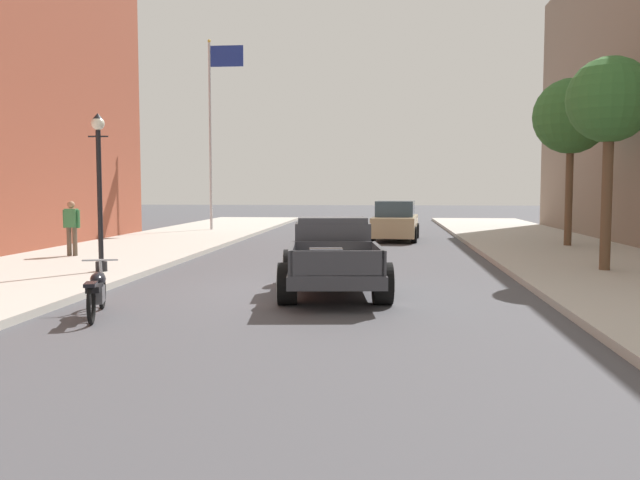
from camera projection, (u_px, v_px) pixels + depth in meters
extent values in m
plane|color=#47474C|center=(318.00, 291.00, 14.46)|extent=(140.00, 140.00, 0.00)
cube|color=#333338|center=(333.00, 268.00, 14.13)|extent=(2.29, 5.06, 0.24)
cube|color=#333338|center=(332.00, 241.00, 14.44)|extent=(1.67, 1.26, 0.80)
cube|color=#333338|center=(332.00, 220.00, 14.35)|extent=(1.53, 1.09, 0.12)
cube|color=#3D4C5B|center=(332.00, 232.00, 15.00)|extent=(1.32, 0.18, 0.44)
cube|color=#333338|center=(331.00, 243.00, 15.75)|extent=(1.48, 1.64, 0.52)
cube|color=silver|center=(330.00, 241.00, 16.55)|extent=(0.69, 0.17, 0.47)
cube|color=#333338|center=(335.00, 269.00, 12.72)|extent=(1.91, 2.27, 0.04)
cube|color=#333338|center=(292.00, 257.00, 12.70)|extent=(0.31, 2.10, 0.44)
cube|color=#333338|center=(378.00, 257.00, 12.72)|extent=(0.31, 2.10, 0.44)
cube|color=#333338|center=(337.00, 263.00, 11.70)|extent=(1.62, 0.26, 0.44)
cube|color=#333338|center=(333.00, 252.00, 13.71)|extent=(1.62, 0.26, 0.44)
cylinder|color=black|center=(292.00, 267.00, 15.47)|extent=(0.45, 0.83, 0.80)
cylinder|color=silver|center=(283.00, 267.00, 15.47)|extent=(0.08, 0.65, 0.66)
cylinder|color=silver|center=(283.00, 267.00, 15.47)|extent=(0.05, 0.24, 0.24)
cylinder|color=black|center=(370.00, 267.00, 15.50)|extent=(0.45, 0.83, 0.80)
cylinder|color=silver|center=(378.00, 267.00, 15.50)|extent=(0.08, 0.65, 0.66)
cylinder|color=silver|center=(379.00, 267.00, 15.50)|extent=(0.05, 0.24, 0.24)
cylinder|color=black|center=(287.00, 284.00, 12.79)|extent=(0.45, 0.83, 0.80)
cylinder|color=silver|center=(278.00, 284.00, 12.78)|extent=(0.08, 0.65, 0.66)
cylinder|color=silver|center=(277.00, 284.00, 12.78)|extent=(0.05, 0.24, 0.24)
cylinder|color=black|center=(383.00, 283.00, 12.81)|extent=(0.45, 0.83, 0.80)
cylinder|color=silver|center=(392.00, 283.00, 12.81)|extent=(0.08, 0.65, 0.66)
cylinder|color=silver|center=(393.00, 283.00, 12.81)|extent=(0.05, 0.24, 0.24)
cube|color=#2D2D33|center=(326.00, 259.00, 12.36)|extent=(0.64, 0.50, 0.40)
cube|color=#3D2D1E|center=(326.00, 259.00, 12.36)|extent=(0.62, 0.12, 0.42)
cube|color=gray|center=(346.00, 259.00, 13.01)|extent=(0.50, 0.41, 0.28)
torus|color=black|center=(102.00, 291.00, 12.34)|extent=(0.26, 0.66, 0.67)
torus|color=black|center=(91.00, 304.00, 10.92)|extent=(0.26, 0.66, 0.67)
cube|color=#4C4C51|center=(96.00, 295.00, 11.58)|extent=(0.36, 0.49, 0.28)
ellipsoid|color=black|center=(98.00, 279.00, 11.80)|extent=(0.40, 0.57, 0.24)
cube|color=black|center=(94.00, 288.00, 11.32)|extent=(0.37, 0.60, 0.10)
cylinder|color=silver|center=(101.00, 275.00, 12.26)|extent=(0.12, 0.26, 0.58)
cylinder|color=silver|center=(100.00, 260.00, 12.12)|extent=(0.60, 0.21, 0.04)
cube|color=black|center=(91.00, 284.00, 10.90)|extent=(0.29, 0.43, 0.06)
cube|color=tan|center=(395.00, 226.00, 28.34)|extent=(2.05, 4.42, 0.80)
cube|color=#384C5B|center=(395.00, 209.00, 28.13)|extent=(1.67, 2.11, 0.64)
cylinder|color=black|center=(378.00, 230.00, 29.77)|extent=(0.27, 0.68, 0.66)
cylinder|color=black|center=(416.00, 231.00, 29.48)|extent=(0.27, 0.68, 0.66)
cylinder|color=black|center=(373.00, 234.00, 27.24)|extent=(0.27, 0.68, 0.66)
cylinder|color=black|center=(414.00, 235.00, 26.95)|extent=(0.27, 0.68, 0.66)
cylinder|color=brown|center=(69.00, 242.00, 20.46)|extent=(0.14, 0.14, 0.86)
cylinder|color=brown|center=(75.00, 242.00, 20.44)|extent=(0.14, 0.14, 0.86)
cube|color=#387A47|center=(71.00, 218.00, 20.40)|extent=(0.36, 0.22, 0.56)
cylinder|color=#387A47|center=(64.00, 219.00, 20.42)|extent=(0.09, 0.09, 0.54)
cylinder|color=#387A47|center=(78.00, 219.00, 20.38)|extent=(0.09, 0.09, 0.54)
sphere|color=#9E7051|center=(71.00, 205.00, 20.37)|extent=(0.22, 0.22, 0.22)
cylinder|color=black|center=(101.00, 266.00, 16.68)|extent=(0.28, 0.28, 0.24)
cylinder|color=black|center=(100.00, 196.00, 16.55)|extent=(0.12, 0.12, 3.20)
cylinder|color=black|center=(98.00, 136.00, 16.44)|extent=(0.50, 0.04, 0.04)
sphere|color=silver|center=(98.00, 124.00, 16.41)|extent=(0.32, 0.32, 0.32)
cone|color=black|center=(98.00, 116.00, 16.40)|extent=(0.24, 0.24, 0.14)
cylinder|color=#B2B2B7|center=(210.00, 137.00, 32.98)|extent=(0.12, 0.12, 9.00)
sphere|color=gold|center=(209.00, 41.00, 32.62)|extent=(0.16, 0.16, 0.16)
cube|color=navy|center=(227.00, 56.00, 32.59)|extent=(1.60, 0.03, 1.00)
cylinder|color=brown|center=(607.00, 201.00, 16.87)|extent=(0.26, 0.26, 3.43)
sphere|color=#33662D|center=(610.00, 99.00, 16.68)|extent=(2.10, 2.10, 2.10)
cylinder|color=brown|center=(569.00, 195.00, 24.04)|extent=(0.26, 0.26, 3.57)
sphere|color=#33662D|center=(571.00, 116.00, 23.82)|extent=(2.64, 2.64, 2.64)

